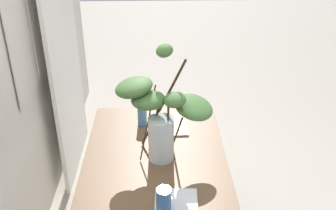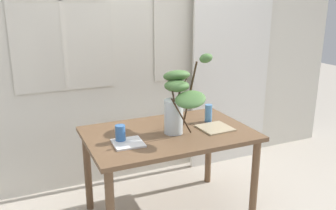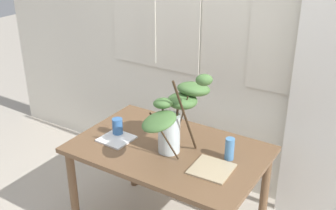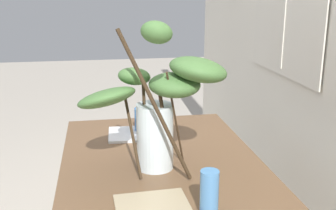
{
  "view_description": "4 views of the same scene",
  "coord_description": "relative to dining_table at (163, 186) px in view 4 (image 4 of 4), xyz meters",
  "views": [
    {
      "loc": [
        -1.84,
        -0.02,
        2.09
      ],
      "look_at": [
        0.05,
        -0.08,
        1.07
      ],
      "focal_mm": 41.77,
      "sensor_mm": 36.0,
      "label": 1
    },
    {
      "loc": [
        -1.08,
        -2.38,
        1.73
      ],
      "look_at": [
        -0.03,
        -0.05,
        0.97
      ],
      "focal_mm": 38.2,
      "sensor_mm": 36.0,
      "label": 2
    },
    {
      "loc": [
        1.29,
        -2.06,
        2.18
      ],
      "look_at": [
        -0.01,
        0.0,
        1.05
      ],
      "focal_mm": 44.48,
      "sensor_mm": 36.0,
      "label": 3
    },
    {
      "loc": [
        1.54,
        -0.25,
        1.44
      ],
      "look_at": [
        0.01,
        0.02,
        0.99
      ],
      "focal_mm": 43.94,
      "sensor_mm": 36.0,
      "label": 4
    }
  ],
  "objects": [
    {
      "name": "plate_square_right",
      "position": [
        0.37,
        -0.09,
        0.1
      ],
      "size": [
        0.25,
        0.25,
        0.01
      ],
      "primitive_type": "cube",
      "rotation": [
        0.0,
        0.0,
        0.04
      ],
      "color": "tan",
      "rests_on": "dining_table"
    },
    {
      "name": "plate_square_left",
      "position": [
        -0.37,
        -0.1,
        0.1
      ],
      "size": [
        0.22,
        0.22,
        0.01
      ],
      "primitive_type": "cube",
      "rotation": [
        0.0,
        0.0,
        -0.05
      ],
      "color": "white",
      "rests_on": "dining_table"
    },
    {
      "name": "drinking_glass_blue_right",
      "position": [
        0.4,
        0.08,
        0.17
      ],
      "size": [
        0.06,
        0.06,
        0.15
      ],
      "primitive_type": "cylinder",
      "color": "#4C84BC",
      "rests_on": "dining_table"
    },
    {
      "name": "vase_with_branches",
      "position": [
        0.07,
        -0.03,
        0.38
      ],
      "size": [
        0.41,
        0.62,
        0.62
      ],
      "color": "silver",
      "rests_on": "dining_table"
    },
    {
      "name": "drinking_glass_blue_left",
      "position": [
        -0.4,
        -0.04,
        0.16
      ],
      "size": [
        0.07,
        0.07,
        0.13
      ],
      "primitive_type": "cylinder",
      "color": "#386BAD",
      "rests_on": "dining_table"
    },
    {
      "name": "dining_table",
      "position": [
        0.0,
        0.0,
        0.0
      ],
      "size": [
        1.28,
        0.83,
        0.74
      ],
      "color": "brown",
      "rests_on": "ground"
    }
  ]
}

